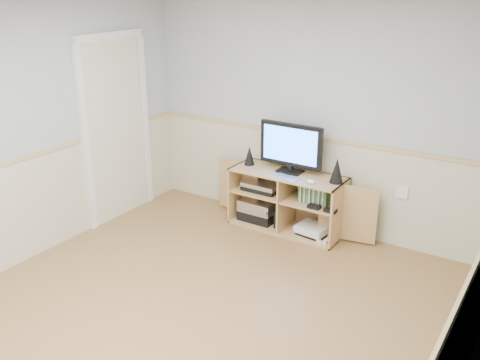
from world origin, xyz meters
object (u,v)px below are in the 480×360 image
media_cabinet (289,199)px  monitor (291,146)px  keyboard (286,178)px  game_consoles (312,230)px

media_cabinet → monitor: size_ratio=2.75×
keyboard → game_consoles: keyboard is taller
keyboard → game_consoles: bearing=39.7°
media_cabinet → monitor: bearing=-90.0°
monitor → keyboard: monitor is taller
monitor → game_consoles: (0.32, -0.06, -0.87)m
keyboard → monitor: bearing=120.9°
monitor → keyboard: 0.35m
game_consoles → keyboard: bearing=-154.4°
monitor → game_consoles: 0.93m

